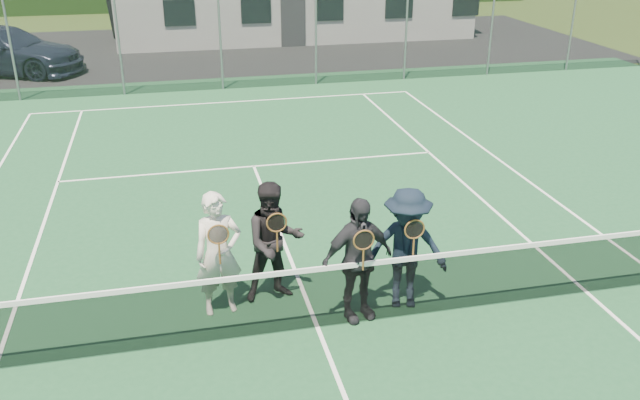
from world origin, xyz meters
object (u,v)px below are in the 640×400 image
object	(u,v)px
tennis_net	(317,295)
player_b	(274,242)
player_c	(357,260)
player_d	(406,249)
car_c	(4,50)
player_a	(218,254)

from	to	relation	value
tennis_net	player_b	bearing A→B (deg)	114.40
player_b	player_c	bearing A→B (deg)	-37.36
tennis_net	player_d	size ratio (longest dim) A/B	6.49
player_c	player_b	bearing A→B (deg)	142.64
car_c	player_d	xyz separation A→B (m)	(8.38, -17.15, 0.14)
tennis_net	player_a	distance (m)	1.48
car_c	player_d	distance (m)	19.09
player_c	player_d	size ratio (longest dim) A/B	1.00
tennis_net	player_b	distance (m)	1.08
player_a	player_c	distance (m)	1.91
player_b	player_d	bearing A→B (deg)	-19.33
tennis_net	car_c	bearing A→B (deg)	111.95
car_c	player_a	world-z (taller)	player_a
car_c	player_a	size ratio (longest dim) A/B	3.01
player_b	player_d	distance (m)	1.86
car_c	tennis_net	distance (m)	18.83
tennis_net	player_c	xyz separation A→B (m)	(0.59, 0.15, 0.38)
car_c	player_d	size ratio (longest dim) A/B	3.01
player_a	player_c	size ratio (longest dim) A/B	1.00
player_d	player_c	bearing A→B (deg)	-168.45
tennis_net	player_a	xyz separation A→B (m)	(-1.23, 0.73, 0.38)
player_a	player_b	size ratio (longest dim) A/B	1.00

